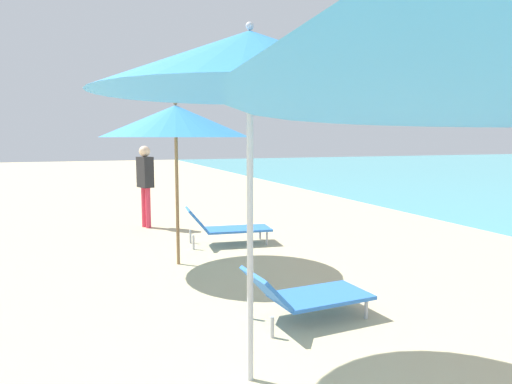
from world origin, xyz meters
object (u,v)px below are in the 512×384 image
(lounger_second_shoreside, at_px, (305,294))
(person_walking_near, at_px, (145,178))
(lounger_farthest_shoreside, at_px, (226,227))
(umbrella_farthest, at_px, (176,121))
(umbrella_second, at_px, (250,63))

(lounger_second_shoreside, height_order, person_walking_near, person_walking_near)
(lounger_second_shoreside, distance_m, person_walking_near, 5.85)
(lounger_second_shoreside, distance_m, lounger_farthest_shoreside, 3.63)
(umbrella_farthest, xyz_separation_m, lounger_farthest_shoreside, (1.06, 1.01, -1.82))
(umbrella_second, distance_m, lounger_farthest_shoreside, 5.18)
(umbrella_farthest, distance_m, lounger_farthest_shoreside, 2.33)
(lounger_second_shoreside, xyz_separation_m, person_walking_near, (-0.88, 5.73, 0.79))
(umbrella_second, distance_m, person_walking_near, 6.83)
(umbrella_second, height_order, lounger_second_shoreside, umbrella_second)
(umbrella_second, xyz_separation_m, umbrella_farthest, (0.14, 3.56, -0.31))
(umbrella_farthest, bearing_deg, umbrella_second, -92.26)
(umbrella_farthest, height_order, person_walking_near, umbrella_farthest)
(umbrella_farthest, distance_m, person_walking_near, 3.30)
(umbrella_second, relative_size, person_walking_near, 1.58)
(lounger_second_shoreside, xyz_separation_m, lounger_farthest_shoreside, (0.24, 3.62, 0.05))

